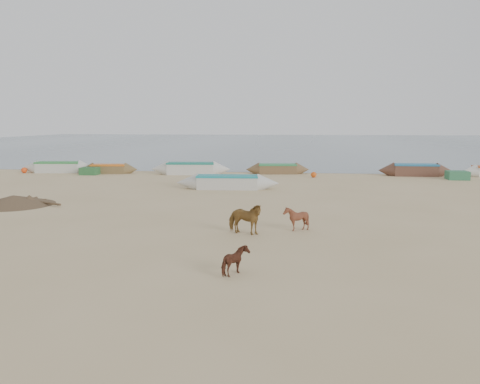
% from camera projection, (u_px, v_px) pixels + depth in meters
% --- Properties ---
extents(ground, '(140.00, 140.00, 0.00)m').
position_uv_depth(ground, '(228.00, 232.00, 18.28)').
color(ground, tan).
rests_on(ground, ground).
extents(sea, '(160.00, 160.00, 0.00)m').
position_uv_depth(sea, '(283.00, 142.00, 98.82)').
color(sea, slate).
rests_on(sea, ground).
extents(cow_adult, '(1.58, 1.05, 1.22)m').
position_uv_depth(cow_adult, '(245.00, 219.00, 17.87)').
color(cow_adult, brown).
rests_on(cow_adult, ground).
extents(calf_front, '(1.06, 0.99, 0.99)m').
position_uv_depth(calf_front, '(296.00, 218.00, 18.49)').
color(calf_front, brown).
rests_on(calf_front, ground).
extents(calf_right, '(0.76, 0.86, 0.80)m').
position_uv_depth(calf_right, '(236.00, 261.00, 13.12)').
color(calf_right, '#542A1B').
rests_on(calf_right, ground).
extents(near_canoe, '(6.71, 1.66, 0.89)m').
position_uv_depth(near_canoe, '(228.00, 182.00, 30.03)').
color(near_canoe, beige).
rests_on(near_canoe, ground).
extents(debris_pile, '(5.33, 5.33, 0.50)m').
position_uv_depth(debris_pile, '(14.00, 200.00, 24.32)').
color(debris_pile, brown).
rests_on(debris_pile, ground).
extents(waterline_canoes, '(57.94, 3.59, 0.98)m').
position_uv_depth(waterline_canoes, '(252.00, 169.00, 38.49)').
color(waterline_canoes, brown).
rests_on(waterline_canoes, ground).
extents(beach_clutter, '(44.67, 4.16, 0.64)m').
position_uv_depth(beach_clutter, '(323.00, 172.00, 37.29)').
color(beach_clutter, '#2C6233').
rests_on(beach_clutter, ground).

